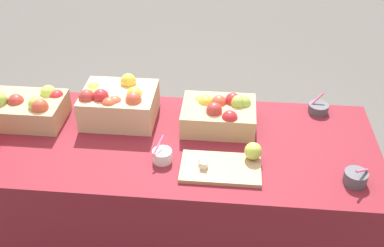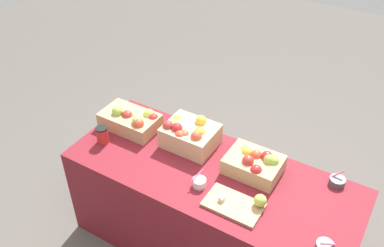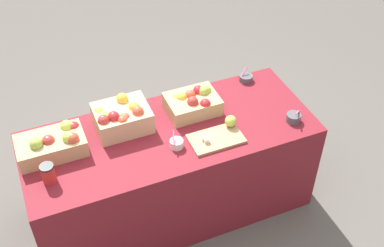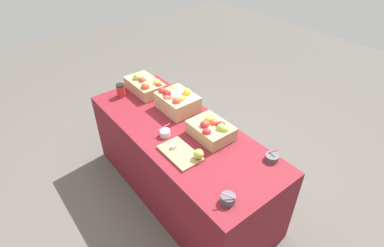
{
  "view_description": "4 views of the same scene",
  "coord_description": "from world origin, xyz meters",
  "px_view_note": "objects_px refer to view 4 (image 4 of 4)",
  "views": [
    {
      "loc": [
        0.27,
        -1.69,
        2.02
      ],
      "look_at": [
        0.11,
        -0.01,
        0.85
      ],
      "focal_mm": 43.58,
      "sensor_mm": 36.0,
      "label": 1
    },
    {
      "loc": [
        0.91,
        -1.75,
        2.64
      ],
      "look_at": [
        -0.17,
        0.04,
        1.03
      ],
      "focal_mm": 39.95,
      "sensor_mm": 36.0,
      "label": 2
    },
    {
      "loc": [
        -0.77,
        -2.22,
        2.88
      ],
      "look_at": [
        0.14,
        -0.03,
        0.79
      ],
      "focal_mm": 46.17,
      "sensor_mm": 36.0,
      "label": 3
    },
    {
      "loc": [
        1.63,
        -1.16,
        2.27
      ],
      "look_at": [
        0.19,
        -0.02,
        0.92
      ],
      "focal_mm": 28.29,
      "sensor_mm": 36.0,
      "label": 4
    }
  ],
  "objects_px": {
    "apple_crate_left": "(145,85)",
    "cutting_board_front": "(184,153)",
    "apple_crate_right": "(212,129)",
    "sample_bowl_near": "(272,157)",
    "apple_crate_middle": "(176,101)",
    "sample_bowl_mid": "(165,133)",
    "sample_bowl_far": "(228,199)",
    "coffee_cup": "(121,90)"
  },
  "relations": [
    {
      "from": "sample_bowl_near",
      "to": "coffee_cup",
      "type": "xyz_separation_m",
      "value": [
        -1.5,
        -0.44,
        0.04
      ]
    },
    {
      "from": "apple_crate_right",
      "to": "sample_bowl_mid",
      "type": "bearing_deg",
      "value": -128.6
    },
    {
      "from": "apple_crate_middle",
      "to": "sample_bowl_near",
      "type": "bearing_deg",
      "value": 8.84
    },
    {
      "from": "cutting_board_front",
      "to": "coffee_cup",
      "type": "xyz_separation_m",
      "value": [
        -1.07,
        0.04,
        0.04
      ]
    },
    {
      "from": "sample_bowl_mid",
      "to": "coffee_cup",
      "type": "xyz_separation_m",
      "value": [
        -0.78,
        0.02,
        0.04
      ]
    },
    {
      "from": "cutting_board_front",
      "to": "sample_bowl_near",
      "type": "height_order",
      "value": "same"
    },
    {
      "from": "apple_crate_left",
      "to": "sample_bowl_mid",
      "type": "distance_m",
      "value": 0.75
    },
    {
      "from": "apple_crate_left",
      "to": "sample_bowl_near",
      "type": "height_order",
      "value": "apple_crate_left"
    },
    {
      "from": "sample_bowl_far",
      "to": "apple_crate_right",
      "type": "bearing_deg",
      "value": 147.49
    },
    {
      "from": "apple_crate_middle",
      "to": "cutting_board_front",
      "type": "xyz_separation_m",
      "value": [
        0.54,
        -0.32,
        -0.07
      ]
    },
    {
      "from": "sample_bowl_far",
      "to": "apple_crate_left",
      "type": "bearing_deg",
      "value": 168.17
    },
    {
      "from": "apple_crate_middle",
      "to": "sample_bowl_far",
      "type": "bearing_deg",
      "value": -19.28
    },
    {
      "from": "apple_crate_right",
      "to": "cutting_board_front",
      "type": "distance_m",
      "value": 0.32
    },
    {
      "from": "apple_crate_right",
      "to": "sample_bowl_mid",
      "type": "relative_size",
      "value": 3.35
    },
    {
      "from": "cutting_board_front",
      "to": "sample_bowl_far",
      "type": "relative_size",
      "value": 3.42
    },
    {
      "from": "cutting_board_front",
      "to": "sample_bowl_mid",
      "type": "bearing_deg",
      "value": 176.04
    },
    {
      "from": "apple_crate_middle",
      "to": "apple_crate_right",
      "type": "xyz_separation_m",
      "value": [
        0.49,
        -0.01,
        -0.02
      ]
    },
    {
      "from": "apple_crate_left",
      "to": "cutting_board_front",
      "type": "relative_size",
      "value": 1.2
    },
    {
      "from": "apple_crate_left",
      "to": "apple_crate_right",
      "type": "bearing_deg",
      "value": 2.75
    },
    {
      "from": "coffee_cup",
      "to": "cutting_board_front",
      "type": "bearing_deg",
      "value": -1.95
    },
    {
      "from": "apple_crate_middle",
      "to": "sample_bowl_mid",
      "type": "relative_size",
      "value": 3.39
    },
    {
      "from": "sample_bowl_near",
      "to": "apple_crate_left",
      "type": "bearing_deg",
      "value": -171.76
    },
    {
      "from": "apple_crate_left",
      "to": "sample_bowl_mid",
      "type": "xyz_separation_m",
      "value": [
        0.71,
        -0.25,
        -0.04
      ]
    },
    {
      "from": "sample_bowl_mid",
      "to": "coffee_cup",
      "type": "distance_m",
      "value": 0.78
    },
    {
      "from": "apple_crate_left",
      "to": "apple_crate_middle",
      "type": "distance_m",
      "value": 0.45
    },
    {
      "from": "sample_bowl_near",
      "to": "sample_bowl_far",
      "type": "xyz_separation_m",
      "value": [
        0.08,
        -0.52,
        0.01
      ]
    },
    {
      "from": "sample_bowl_far",
      "to": "cutting_board_front",
      "type": "bearing_deg",
      "value": 174.72
    },
    {
      "from": "apple_crate_left",
      "to": "coffee_cup",
      "type": "xyz_separation_m",
      "value": [
        -0.07,
        -0.23,
        -0.01
      ]
    },
    {
      "from": "apple_crate_right",
      "to": "cutting_board_front",
      "type": "bearing_deg",
      "value": -80.67
    },
    {
      "from": "coffee_cup",
      "to": "sample_bowl_mid",
      "type": "bearing_deg",
      "value": -1.21
    },
    {
      "from": "apple_crate_middle",
      "to": "sample_bowl_mid",
      "type": "height_order",
      "value": "apple_crate_middle"
    },
    {
      "from": "apple_crate_right",
      "to": "sample_bowl_near",
      "type": "distance_m",
      "value": 0.51
    },
    {
      "from": "apple_crate_left",
      "to": "sample_bowl_far",
      "type": "xyz_separation_m",
      "value": [
        1.51,
        -0.32,
        -0.04
      ]
    },
    {
      "from": "apple_crate_left",
      "to": "sample_bowl_far",
      "type": "height_order",
      "value": "apple_crate_left"
    },
    {
      "from": "apple_crate_left",
      "to": "sample_bowl_near",
      "type": "bearing_deg",
      "value": 8.24
    },
    {
      "from": "apple_crate_middle",
      "to": "sample_bowl_far",
      "type": "height_order",
      "value": "apple_crate_middle"
    },
    {
      "from": "apple_crate_right",
      "to": "coffee_cup",
      "type": "xyz_separation_m",
      "value": [
        -1.01,
        -0.28,
        -0.01
      ]
    },
    {
      "from": "apple_crate_left",
      "to": "apple_crate_right",
      "type": "relative_size",
      "value": 1.19
    },
    {
      "from": "apple_crate_right",
      "to": "apple_crate_left",
      "type": "bearing_deg",
      "value": -177.25
    },
    {
      "from": "apple_crate_right",
      "to": "sample_bowl_far",
      "type": "relative_size",
      "value": 3.45
    },
    {
      "from": "apple_crate_middle",
      "to": "coffee_cup",
      "type": "height_order",
      "value": "apple_crate_middle"
    },
    {
      "from": "apple_crate_middle",
      "to": "apple_crate_left",
      "type": "bearing_deg",
      "value": -173.08
    }
  ]
}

